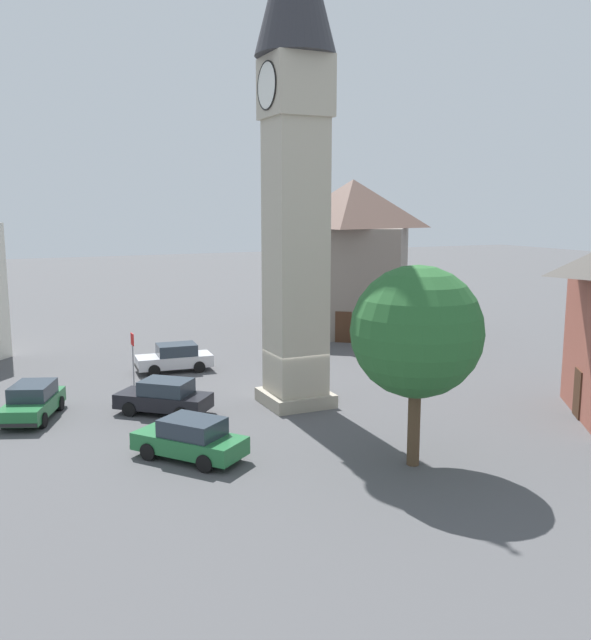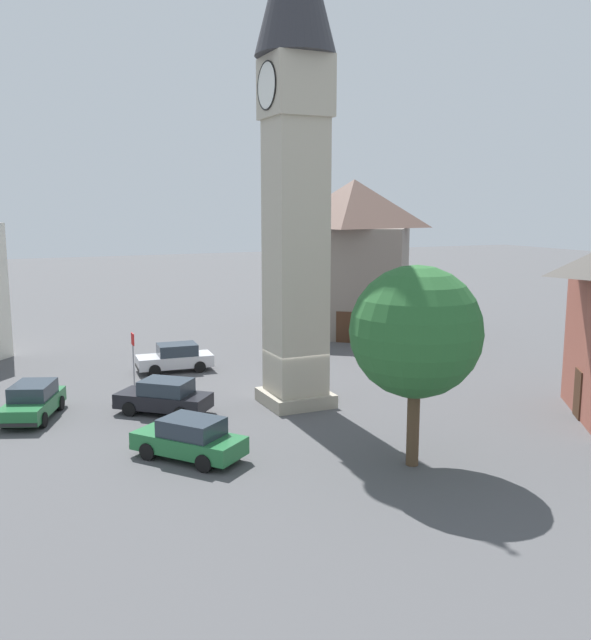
{
  "view_description": "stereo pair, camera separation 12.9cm",
  "coord_description": "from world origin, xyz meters",
  "px_view_note": "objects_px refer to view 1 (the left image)",
  "views": [
    {
      "loc": [
        27.84,
        -12.82,
        9.06
      ],
      "look_at": [
        0.0,
        0.0,
        3.94
      ],
      "focal_mm": 38.46,
      "sensor_mm": 36.0,
      "label": 1
    },
    {
      "loc": [
        27.89,
        -12.71,
        9.06
      ],
      "look_at": [
        0.0,
        0.0,
        3.94
      ],
      "focal_mm": 38.46,
      "sensor_mm": 36.0,
      "label": 2
    }
  ],
  "objects_px": {
    "car_red_corner": "(164,397)",
    "pedestrian": "(410,370)",
    "clock_tower": "(296,112)",
    "car_white_side": "(418,348)",
    "car_black_far": "(33,402)",
    "car_silver_kerb": "(175,358)",
    "tree": "(417,332)",
    "car_blue_kerb": "(190,439)",
    "road_sign": "(133,351)",
    "building_shop_left": "(352,255)"
  },
  "relations": [
    {
      "from": "clock_tower",
      "to": "car_black_far",
      "type": "distance_m",
      "value": 16.86
    },
    {
      "from": "car_white_side",
      "to": "pedestrian",
      "type": "bearing_deg",
      "value": -38.06
    },
    {
      "from": "tree",
      "to": "road_sign",
      "type": "bearing_deg",
      "value": -154.81
    },
    {
      "from": "car_blue_kerb",
      "to": "car_black_far",
      "type": "xyz_separation_m",
      "value": [
        -7.46,
        -4.82,
        0.0
      ]
    },
    {
      "from": "car_red_corner",
      "to": "car_silver_kerb",
      "type": "bearing_deg",
      "value": 161.83
    },
    {
      "from": "car_white_side",
      "to": "tree",
      "type": "xyz_separation_m",
      "value": [
        13.83,
        -9.79,
        4.02
      ]
    },
    {
      "from": "clock_tower",
      "to": "building_shop_left",
      "type": "bearing_deg",
      "value": 142.76
    },
    {
      "from": "car_black_far",
      "to": "building_shop_left",
      "type": "bearing_deg",
      "value": 118.49
    },
    {
      "from": "car_black_far",
      "to": "clock_tower",
      "type": "bearing_deg",
      "value": 76.44
    },
    {
      "from": "car_red_corner",
      "to": "pedestrian",
      "type": "bearing_deg",
      "value": 84.11
    },
    {
      "from": "clock_tower",
      "to": "car_white_side",
      "type": "height_order",
      "value": "clock_tower"
    },
    {
      "from": "car_red_corner",
      "to": "tree",
      "type": "height_order",
      "value": "tree"
    },
    {
      "from": "car_blue_kerb",
      "to": "car_red_corner",
      "type": "relative_size",
      "value": 1.02
    },
    {
      "from": "car_black_far",
      "to": "building_shop_left",
      "type": "height_order",
      "value": "building_shop_left"
    },
    {
      "from": "clock_tower",
      "to": "car_white_side",
      "type": "relative_size",
      "value": 5.0
    },
    {
      "from": "clock_tower",
      "to": "car_white_side",
      "type": "bearing_deg",
      "value": 116.69
    },
    {
      "from": "car_black_far",
      "to": "tree",
      "type": "relative_size",
      "value": 0.63
    },
    {
      "from": "car_red_corner",
      "to": "car_black_far",
      "type": "distance_m",
      "value": 5.57
    },
    {
      "from": "car_blue_kerb",
      "to": "road_sign",
      "type": "relative_size",
      "value": 1.53
    },
    {
      "from": "tree",
      "to": "building_shop_left",
      "type": "relative_size",
      "value": 0.63
    },
    {
      "from": "car_blue_kerb",
      "to": "tree",
      "type": "xyz_separation_m",
      "value": [
        3.83,
        7.01,
        4.02
      ]
    },
    {
      "from": "car_blue_kerb",
      "to": "car_white_side",
      "type": "bearing_deg",
      "value": 120.75
    },
    {
      "from": "pedestrian",
      "to": "building_shop_left",
      "type": "relative_size",
      "value": 0.15
    },
    {
      "from": "car_red_corner",
      "to": "road_sign",
      "type": "bearing_deg",
      "value": -176.09
    },
    {
      "from": "building_shop_left",
      "to": "car_blue_kerb",
      "type": "bearing_deg",
      "value": -42.0
    },
    {
      "from": "car_black_far",
      "to": "building_shop_left",
      "type": "xyz_separation_m",
      "value": [
        -12.25,
        22.56,
        4.8
      ]
    },
    {
      "from": "car_silver_kerb",
      "to": "car_black_far",
      "type": "xyz_separation_m",
      "value": [
        5.89,
        -7.79,
        0.0
      ]
    },
    {
      "from": "car_silver_kerb",
      "to": "car_black_far",
      "type": "height_order",
      "value": "same"
    },
    {
      "from": "car_red_corner",
      "to": "pedestrian",
      "type": "height_order",
      "value": "pedestrian"
    },
    {
      "from": "clock_tower",
      "to": "car_silver_kerb",
      "type": "xyz_separation_m",
      "value": [
        -8.59,
        -3.41,
        -12.31
      ]
    },
    {
      "from": "pedestrian",
      "to": "tree",
      "type": "relative_size",
      "value": 0.24
    },
    {
      "from": "clock_tower",
      "to": "road_sign",
      "type": "height_order",
      "value": "clock_tower"
    },
    {
      "from": "car_silver_kerb",
      "to": "road_sign",
      "type": "height_order",
      "value": "road_sign"
    },
    {
      "from": "car_blue_kerb",
      "to": "car_silver_kerb",
      "type": "distance_m",
      "value": 13.68
    },
    {
      "from": "clock_tower",
      "to": "road_sign",
      "type": "xyz_separation_m",
      "value": [
        -5.96,
        -6.22,
        -11.17
      ]
    },
    {
      "from": "building_shop_left",
      "to": "road_sign",
      "type": "bearing_deg",
      "value": -62.92
    },
    {
      "from": "pedestrian",
      "to": "building_shop_left",
      "type": "bearing_deg",
      "value": 161.08
    },
    {
      "from": "car_silver_kerb",
      "to": "tree",
      "type": "relative_size",
      "value": 0.6
    },
    {
      "from": "car_white_side",
      "to": "clock_tower",
      "type": "bearing_deg",
      "value": -63.31
    },
    {
      "from": "clock_tower",
      "to": "building_shop_left",
      "type": "relative_size",
      "value": 1.97
    },
    {
      "from": "clock_tower",
      "to": "car_black_far",
      "type": "bearing_deg",
      "value": -103.56
    },
    {
      "from": "car_red_corner",
      "to": "road_sign",
      "type": "xyz_separation_m",
      "value": [
        -4.9,
        -0.33,
        1.14
      ]
    },
    {
      "from": "tree",
      "to": "building_shop_left",
      "type": "height_order",
      "value": "building_shop_left"
    },
    {
      "from": "clock_tower",
      "to": "car_white_side",
      "type": "distance_m",
      "value": 16.96
    },
    {
      "from": "car_blue_kerb",
      "to": "car_black_far",
      "type": "bearing_deg",
      "value": -147.13
    },
    {
      "from": "clock_tower",
      "to": "pedestrian",
      "type": "height_order",
      "value": "clock_tower"
    },
    {
      "from": "building_shop_left",
      "to": "road_sign",
      "type": "distance_m",
      "value": 20.08
    },
    {
      "from": "car_red_corner",
      "to": "road_sign",
      "type": "height_order",
      "value": "road_sign"
    },
    {
      "from": "clock_tower",
      "to": "tree",
      "type": "xyz_separation_m",
      "value": [
        8.59,
        0.63,
        -8.29
      ]
    },
    {
      "from": "car_black_far",
      "to": "car_silver_kerb",
      "type": "bearing_deg",
      "value": 127.1
    }
  ]
}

